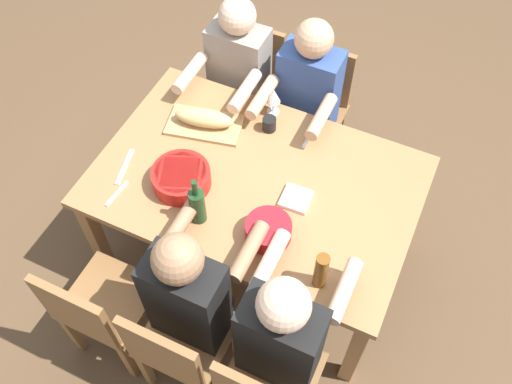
% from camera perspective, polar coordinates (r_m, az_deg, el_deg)
% --- Properties ---
extents(ground_plane, '(8.00, 8.00, 0.00)m').
position_cam_1_polar(ground_plane, '(3.42, 0.00, -6.11)').
color(ground_plane, brown).
extents(dining_table, '(1.61, 1.06, 0.74)m').
position_cam_1_polar(dining_table, '(2.86, 0.00, 0.34)').
color(dining_table, '#9E7044').
rests_on(dining_table, ground_plane).
extents(chair_near_center, '(0.40, 0.40, 0.85)m').
position_cam_1_polar(chair_near_center, '(2.68, -8.04, -15.50)').
color(chair_near_center, olive).
rests_on(chair_near_center, ground_plane).
extents(diner_near_center, '(0.41, 0.53, 1.20)m').
position_cam_1_polar(diner_near_center, '(2.54, -6.53, -10.36)').
color(diner_near_center, '#2D2D38').
rests_on(diner_near_center, ground_plane).
extents(chair_far_center, '(0.40, 0.40, 0.85)m').
position_cam_1_polar(chair_far_center, '(3.51, 5.98, 8.95)').
color(chair_far_center, olive).
rests_on(chair_far_center, ground_plane).
extents(diner_far_center, '(0.41, 0.53, 1.20)m').
position_cam_1_polar(diner_far_center, '(3.24, 5.10, 9.52)').
color(diner_far_center, '#2D2D38').
rests_on(diner_far_center, ground_plane).
extents(diner_near_right, '(0.41, 0.53, 1.20)m').
position_cam_1_polar(diner_near_right, '(2.45, 2.87, -14.41)').
color(diner_near_right, '#2D2D38').
rests_on(diner_near_right, ground_plane).
extents(chair_far_left, '(0.40, 0.40, 0.85)m').
position_cam_1_polar(chair_far_left, '(3.63, -0.66, 11.12)').
color(chair_far_left, olive).
rests_on(chair_far_left, ground_plane).
extents(diner_far_left, '(0.41, 0.53, 1.20)m').
position_cam_1_polar(diner_far_left, '(3.36, -2.07, 11.82)').
color(diner_far_left, '#2D2D38').
rests_on(diner_far_left, ground_plane).
extents(chair_near_left, '(0.40, 0.40, 0.85)m').
position_cam_1_polar(chair_near_left, '(2.83, -15.99, -11.47)').
color(chair_near_left, olive).
rests_on(chair_near_left, ground_plane).
extents(serving_bowl_salad, '(0.29, 0.29, 0.10)m').
position_cam_1_polar(serving_bowl_salad, '(2.76, -7.68, 1.54)').
color(serving_bowl_salad, red).
rests_on(serving_bowl_salad, dining_table).
extents(serving_bowl_greens, '(0.22, 0.22, 0.10)m').
position_cam_1_polar(serving_bowl_greens, '(2.57, 1.27, -3.88)').
color(serving_bowl_greens, '#B21923').
rests_on(serving_bowl_greens, dining_table).
extents(cutting_board, '(0.44, 0.30, 0.02)m').
position_cam_1_polar(cutting_board, '(3.03, -5.28, 6.86)').
color(cutting_board, tan).
rests_on(cutting_board, dining_table).
extents(bread_loaf, '(0.34, 0.18, 0.09)m').
position_cam_1_polar(bread_loaf, '(2.99, -5.36, 7.57)').
color(bread_loaf, tan).
rests_on(bread_loaf, cutting_board).
extents(wine_bottle, '(0.08, 0.08, 0.29)m').
position_cam_1_polar(wine_bottle, '(2.59, -6.03, -1.35)').
color(wine_bottle, '#193819').
rests_on(wine_bottle, dining_table).
extents(beer_bottle, '(0.06, 0.06, 0.22)m').
position_cam_1_polar(beer_bottle, '(2.41, 6.67, -8.04)').
color(beer_bottle, brown).
rests_on(beer_bottle, dining_table).
extents(wine_glass, '(0.08, 0.08, 0.17)m').
position_cam_1_polar(wine_glass, '(3.01, 1.82, 9.74)').
color(wine_glass, silver).
rests_on(wine_glass, dining_table).
extents(cup_far_center, '(0.07, 0.07, 0.08)m').
position_cam_1_polar(cup_far_center, '(2.98, 1.37, 6.99)').
color(cup_far_center, black).
rests_on(cup_far_center, dining_table).
extents(fork_far_center, '(0.02, 0.17, 0.01)m').
position_cam_1_polar(fork_far_center, '(2.98, 5.50, 5.65)').
color(fork_far_center, silver).
rests_on(fork_far_center, dining_table).
extents(fork_near_left, '(0.03, 0.17, 0.01)m').
position_cam_1_polar(fork_near_left, '(2.82, -14.08, -0.15)').
color(fork_near_left, silver).
rests_on(fork_near_left, dining_table).
extents(carving_knife, '(0.08, 0.23, 0.01)m').
position_cam_1_polar(carving_knife, '(2.92, -13.32, 2.53)').
color(carving_knife, silver).
rests_on(carving_knife, dining_table).
extents(napkin_stack, '(0.15, 0.15, 0.02)m').
position_cam_1_polar(napkin_stack, '(2.72, 4.13, -0.70)').
color(napkin_stack, white).
rests_on(napkin_stack, dining_table).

